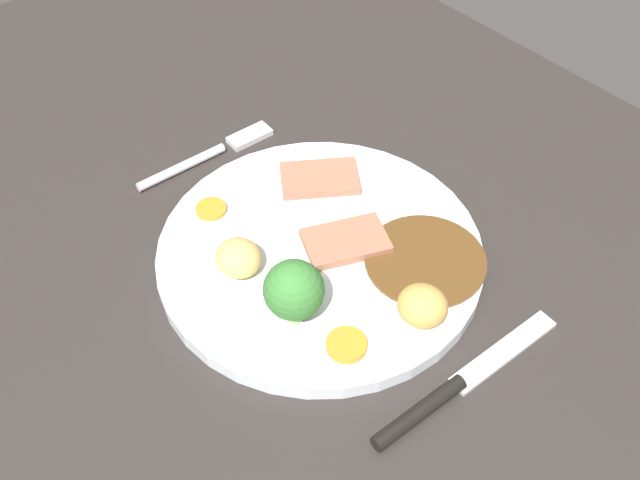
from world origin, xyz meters
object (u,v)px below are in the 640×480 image
object	(u,v)px
carrot_coin_back	(347,345)
fork	(209,155)
roast_potato_right	(238,258)
broccoli_floret	(294,291)
meat_slice_under	(346,241)
roast_potato_left	(423,306)
dinner_plate	(320,253)
knife	(452,389)
carrot_coin_front	(211,209)
meat_slice_main	(320,178)

from	to	relation	value
carrot_coin_back	fork	xyz separation A→B (cm)	(-26.24, 5.54, -1.33)
roast_potato_right	fork	xyz separation A→B (cm)	(-14.62, 7.03, -2.46)
roast_potato_right	broccoli_floret	distance (cm)	7.08
meat_slice_under	roast_potato_left	world-z (taller)	roast_potato_left
dinner_plate	carrot_coin_back	distance (cm)	10.48
roast_potato_left	knife	world-z (taller)	roast_potato_left
dinner_plate	carrot_coin_front	bearing A→B (deg)	-155.66
meat_slice_under	carrot_coin_back	size ratio (longest dim) A/B	2.22
roast_potato_left	broccoli_floret	bearing A→B (deg)	-131.49
carrot_coin_back	broccoli_floret	xyz separation A→B (cm)	(-4.80, -1.15, 3.02)
dinner_plate	broccoli_floret	size ratio (longest dim) A/B	4.83
roast_potato_left	knife	xyz separation A→B (cm)	(5.69, -2.40, -2.53)
dinner_plate	carrot_coin_back	bearing A→B (deg)	-29.69
carrot_coin_front	fork	size ratio (longest dim) A/B	0.18
roast_potato_left	carrot_coin_front	distance (cm)	21.40
carrot_coin_front	roast_potato_right	bearing A→B (deg)	-17.12
meat_slice_main	knife	xyz separation A→B (cm)	(22.85, -6.69, -1.35)
dinner_plate	meat_slice_main	size ratio (longest dim) A/B	3.92
meat_slice_main	fork	size ratio (longest dim) A/B	0.47
roast_potato_left	meat_slice_main	bearing A→B (deg)	165.95
dinner_plate	fork	xyz separation A→B (cm)	(-17.17, 0.38, -0.31)
knife	roast_potato_left	bearing A→B (deg)	69.91
dinner_plate	meat_slice_main	bearing A→B (deg)	139.36
roast_potato_right	fork	distance (cm)	16.40
meat_slice_under	carrot_coin_front	xyz separation A→B (cm)	(-10.94, -6.34, -0.19)
roast_potato_right	knife	distance (cm)	19.98
roast_potato_right	knife	xyz separation A→B (cm)	(19.09, 5.38, -2.40)
roast_potato_right	carrot_coin_front	world-z (taller)	roast_potato_right
roast_potato_right	broccoli_floret	xyz separation A→B (cm)	(6.82, 0.33, 1.89)
broccoli_floret	carrot_coin_front	bearing A→B (deg)	172.33
carrot_coin_back	meat_slice_under	bearing A→B (deg)	138.12
meat_slice_under	roast_potato_right	distance (cm)	9.40
roast_potato_left	carrot_coin_back	size ratio (longest dim) A/B	1.27
meat_slice_main	broccoli_floret	xyz separation A→B (cm)	(10.58, -11.74, 2.94)
broccoli_floret	knife	size ratio (longest dim) A/B	0.31
meat_slice_main	broccoli_floret	bearing A→B (deg)	-47.97
carrot_coin_front	fork	distance (cm)	8.90
carrot_coin_back	broccoli_floret	world-z (taller)	broccoli_floret
dinner_plate	broccoli_floret	xyz separation A→B (cm)	(4.26, -6.31, 4.04)
carrot_coin_back	carrot_coin_front	bearing A→B (deg)	177.74
meat_slice_main	carrot_coin_back	world-z (taller)	meat_slice_main
fork	meat_slice_main	bearing A→B (deg)	-62.03
meat_slice_main	knife	size ratio (longest dim) A/B	0.39
roast_potato_right	carrot_coin_back	size ratio (longest dim) A/B	1.25
dinner_plate	broccoli_floret	bearing A→B (deg)	-55.98
carrot_coin_back	broccoli_floret	distance (cm)	5.78
roast_potato_right	roast_potato_left	bearing A→B (deg)	30.12
meat_slice_main	fork	distance (cm)	12.05
knife	roast_potato_right	bearing A→B (deg)	108.51
roast_potato_right	knife	size ratio (longest dim) A/B	0.21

